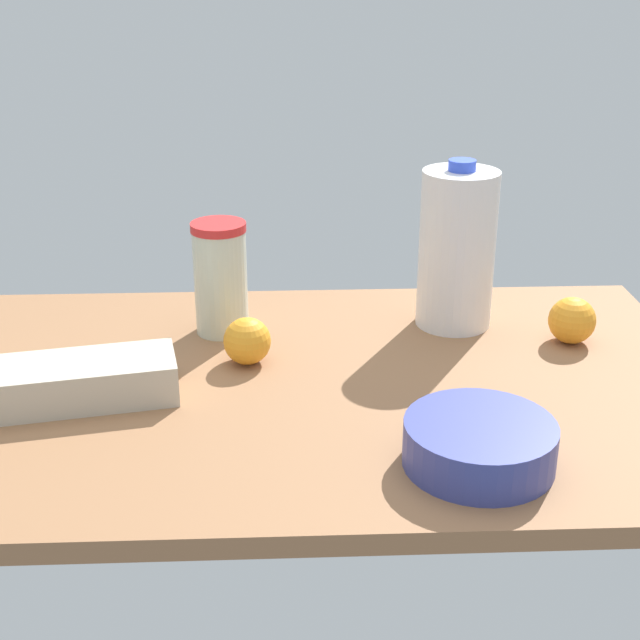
{
  "coord_description": "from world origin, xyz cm",
  "views": [
    {
      "loc": [
        5.13,
        119.9,
        64.13
      ],
      "look_at": [
        0.0,
        0.0,
        13.0
      ],
      "focal_mm": 50.0,
      "sensor_mm": 36.0,
      "label": 1
    }
  ],
  "objects_px": {
    "milk_jug": "(457,249)",
    "tumbler_cup": "(221,278)",
    "orange_far_back": "(247,341)",
    "mixing_bowl": "(479,444)",
    "orange_loose": "(572,320)",
    "egg_carton": "(63,383)"
  },
  "relations": [
    {
      "from": "orange_loose",
      "to": "tumbler_cup",
      "type": "bearing_deg",
      "value": -6.89
    },
    {
      "from": "milk_jug",
      "to": "egg_carton",
      "type": "distance_m",
      "value": 0.67
    },
    {
      "from": "orange_loose",
      "to": "milk_jug",
      "type": "bearing_deg",
      "value": -25.6
    },
    {
      "from": "mixing_bowl",
      "to": "egg_carton",
      "type": "relative_size",
      "value": 0.6
    },
    {
      "from": "mixing_bowl",
      "to": "milk_jug",
      "type": "xyz_separation_m",
      "value": [
        -0.05,
        -0.45,
        0.11
      ]
    },
    {
      "from": "egg_carton",
      "to": "orange_far_back",
      "type": "distance_m",
      "value": 0.28
    },
    {
      "from": "orange_far_back",
      "to": "orange_loose",
      "type": "height_order",
      "value": "orange_loose"
    },
    {
      "from": "mixing_bowl",
      "to": "egg_carton",
      "type": "xyz_separation_m",
      "value": [
        0.56,
        -0.19,
        0.0
      ]
    },
    {
      "from": "egg_carton",
      "to": "orange_far_back",
      "type": "bearing_deg",
      "value": -166.34
    },
    {
      "from": "tumbler_cup",
      "to": "orange_loose",
      "type": "distance_m",
      "value": 0.58
    },
    {
      "from": "milk_jug",
      "to": "tumbler_cup",
      "type": "height_order",
      "value": "milk_jug"
    },
    {
      "from": "milk_jug",
      "to": "orange_far_back",
      "type": "xyz_separation_m",
      "value": [
        0.35,
        0.14,
        -0.1
      ]
    },
    {
      "from": "egg_carton",
      "to": "mixing_bowl",
      "type": "bearing_deg",
      "value": 150.25
    },
    {
      "from": "milk_jug",
      "to": "tumbler_cup",
      "type": "relative_size",
      "value": 1.5
    },
    {
      "from": "milk_jug",
      "to": "orange_loose",
      "type": "relative_size",
      "value": 3.71
    },
    {
      "from": "mixing_bowl",
      "to": "orange_loose",
      "type": "height_order",
      "value": "orange_loose"
    },
    {
      "from": "orange_far_back",
      "to": "orange_loose",
      "type": "xyz_separation_m",
      "value": [
        -0.53,
        -0.06,
        0.0
      ]
    },
    {
      "from": "mixing_bowl",
      "to": "tumbler_cup",
      "type": "height_order",
      "value": "tumbler_cup"
    },
    {
      "from": "milk_jug",
      "to": "egg_carton",
      "type": "relative_size",
      "value": 0.9
    },
    {
      "from": "milk_jug",
      "to": "orange_loose",
      "type": "xyz_separation_m",
      "value": [
        -0.18,
        0.09,
        -0.1
      ]
    },
    {
      "from": "orange_far_back",
      "to": "mixing_bowl",
      "type": "bearing_deg",
      "value": 134.27
    },
    {
      "from": "mixing_bowl",
      "to": "egg_carton",
      "type": "bearing_deg",
      "value": -18.79
    }
  ]
}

